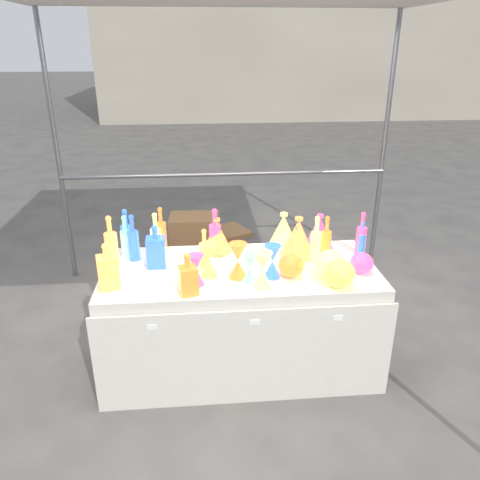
{
  "coord_description": "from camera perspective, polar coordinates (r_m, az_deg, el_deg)",
  "views": [
    {
      "loc": [
        -0.25,
        -2.76,
        2.11
      ],
      "look_at": [
        0.0,
        0.0,
        0.95
      ],
      "focal_mm": 35.0,
      "sensor_mm": 36.0,
      "label": 1
    }
  ],
  "objects": [
    {
      "name": "bottle_4",
      "position": [
        3.25,
        -10.21,
        0.6
      ],
      "size": [
        0.09,
        0.09,
        0.32
      ],
      "primitive_type": null,
      "rotation": [
        0.0,
        0.0,
        -0.2
      ],
      "color": "#156F85",
      "rests_on": "display_table"
    },
    {
      "name": "bottle_0",
      "position": [
        3.23,
        -15.49,
        0.09
      ],
      "size": [
        0.1,
        0.1,
        0.33
      ],
      "primitive_type": null,
      "rotation": [
        0.0,
        0.0,
        -0.13
      ],
      "color": "#CB1345",
      "rests_on": "display_table"
    },
    {
      "name": "background_building",
      "position": [
        17.32,
        10.03,
        25.38
      ],
      "size": [
        14.0,
        6.0,
        6.0
      ],
      "primitive_type": "cube",
      "color": "#BCB29D",
      "rests_on": "ground"
    },
    {
      "name": "bottle_11",
      "position": [
        3.17,
        9.26,
        0.16
      ],
      "size": [
        0.09,
        0.09,
        0.32
      ],
      "primitive_type": null,
      "rotation": [
        0.0,
        0.0,
        0.36
      ],
      "color": "#156F85",
      "rests_on": "display_table"
    },
    {
      "name": "globe_2",
      "position": [
        2.98,
        6.25,
        -3.26
      ],
      "size": [
        0.21,
        0.21,
        0.13
      ],
      "primitive_type": null,
      "rotation": [
        0.0,
        0.0,
        -0.37
      ],
      "color": "orange",
      "rests_on": "display_table"
    },
    {
      "name": "bottle_3",
      "position": [
        3.28,
        -3.07,
        1.17
      ],
      "size": [
        0.09,
        0.09,
        0.32
      ],
      "primitive_type": null,
      "rotation": [
        0.0,
        0.0,
        -0.15
      ],
      "color": "blue",
      "rests_on": "display_table"
    },
    {
      "name": "bottle_1",
      "position": [
        3.32,
        -13.68,
        0.96
      ],
      "size": [
        0.1,
        0.1,
        0.33
      ],
      "primitive_type": null,
      "rotation": [
        0.0,
        0.0,
        -0.27
      ],
      "color": "#19894E",
      "rests_on": "display_table"
    },
    {
      "name": "lampshade_3",
      "position": [
        3.33,
        5.29,
        1.07
      ],
      "size": [
        0.31,
        0.31,
        0.28
      ],
      "primitive_type": null,
      "rotation": [
        0.0,
        0.0,
        -0.4
      ],
      "color": "#156F85",
      "rests_on": "display_table"
    },
    {
      "name": "hourglass_2",
      "position": [
        2.81,
        2.77,
        -3.69
      ],
      "size": [
        0.13,
        0.13,
        0.23
      ],
      "primitive_type": null,
      "rotation": [
        0.0,
        0.0,
        0.16
      ],
      "color": "#156F85",
      "rests_on": "display_table"
    },
    {
      "name": "lampshade_1",
      "position": [
        3.24,
        7.11,
        0.41
      ],
      "size": [
        0.28,
        0.28,
        0.28
      ],
      "primitive_type": null,
      "rotation": [
        0.0,
        0.0,
        -0.21
      ],
      "color": "yellow",
      "rests_on": "display_table"
    },
    {
      "name": "bottle_6",
      "position": [
        3.05,
        -4.36,
        -1.04
      ],
      "size": [
        0.08,
        0.08,
        0.27
      ],
      "primitive_type": null,
      "rotation": [
        0.0,
        0.0,
        0.18
      ],
      "color": "#CB1345",
      "rests_on": "display_table"
    },
    {
      "name": "globe_0",
      "position": [
        2.9,
        12.02,
        -4.19
      ],
      "size": [
        0.24,
        0.24,
        0.15
      ],
      "primitive_type": null,
      "rotation": [
        0.0,
        0.0,
        0.36
      ],
      "color": "#CB1345",
      "rests_on": "display_table"
    },
    {
      "name": "cardboard_box_flat",
      "position": [
        5.58,
        -2.29,
        0.78
      ],
      "size": [
        0.76,
        0.68,
        0.05
      ],
      "primitive_type": "cube",
      "rotation": [
        0.0,
        0.0,
        0.46
      ],
      "color": "#A8784C",
      "rests_on": "ground"
    },
    {
      "name": "bottle_10",
      "position": [
        3.34,
        14.6,
        0.79
      ],
      "size": [
        0.08,
        0.08,
        0.31
      ],
      "primitive_type": null,
      "rotation": [
        0.0,
        0.0,
        0.18
      ],
      "color": "blue",
      "rests_on": "display_table"
    },
    {
      "name": "bottle_5",
      "position": [
        3.26,
        -13.8,
        0.33
      ],
      "size": [
        0.07,
        0.07,
        0.31
      ],
      "primitive_type": null,
      "rotation": [
        0.0,
        0.0,
        0.07
      ],
      "color": "#A72169",
      "rests_on": "display_table"
    },
    {
      "name": "globe_1",
      "position": [
        3.01,
        10.94,
        -2.99
      ],
      "size": [
        0.22,
        0.22,
        0.15
      ],
      "primitive_type": null,
      "rotation": [
        0.0,
        0.0,
        -0.18
      ],
      "color": "#156F85",
      "rests_on": "display_table"
    },
    {
      "name": "bottle_9",
      "position": [
        3.23,
        10.47,
        0.34
      ],
      "size": [
        0.09,
        0.09,
        0.31
      ],
      "primitive_type": null,
      "rotation": [
        0.0,
        0.0,
        -0.33
      ],
      "color": "orange",
      "rests_on": "display_table"
    },
    {
      "name": "lampshade_2",
      "position": [
        3.39,
        9.64,
        1.05
      ],
      "size": [
        0.23,
        0.23,
        0.26
      ],
      "primitive_type": null,
      "rotation": [
        0.0,
        0.0,
        -0.04
      ],
      "color": "blue",
      "rests_on": "display_table"
    },
    {
      "name": "display_table",
      "position": [
        3.27,
        0.01,
        -9.42
      ],
      "size": [
        1.84,
        0.83,
        0.75
      ],
      "color": "silver",
      "rests_on": "ground"
    },
    {
      "name": "bottle_7",
      "position": [
        3.23,
        -12.92,
        0.3
      ],
      "size": [
        0.1,
        0.1,
        0.33
      ],
      "primitive_type": null,
      "rotation": [
        0.0,
        0.0,
        0.43
      ],
      "color": "#19894E",
      "rests_on": "display_table"
    },
    {
      "name": "hourglass_1",
      "position": [
        2.86,
        -5.37,
        -3.64
      ],
      "size": [
        0.12,
        0.12,
        0.2
      ],
      "primitive_type": null,
      "rotation": [
        0.0,
        0.0,
        -0.31
      ],
      "color": "blue",
      "rests_on": "display_table"
    },
    {
      "name": "hourglass_0",
      "position": [
        2.92,
        -0.25,
        -2.53
      ],
      "size": [
        0.13,
        0.13,
        0.23
      ],
      "primitive_type": null,
      "rotation": [
        0.0,
        0.0,
        -0.13
      ],
      "color": "orange",
      "rests_on": "display_table"
    },
    {
      "name": "hourglass_3",
      "position": [
        2.88,
        1.17,
        -3.42
      ],
      "size": [
        0.1,
        0.1,
        0.19
      ],
      "primitive_type": null,
      "rotation": [
        0.0,
        0.0,
        0.12
      ],
      "color": "#A72169",
      "rests_on": "display_table"
    },
    {
      "name": "hourglass_4",
      "position": [
        2.95,
        -3.85,
        -2.45
      ],
      "size": [
        0.13,
        0.13,
        0.22
      ],
      "primitive_type": null,
      "rotation": [
        0.0,
        0.0,
        -0.17
      ],
      "color": "#CB1345",
      "rests_on": "display_table"
    },
    {
      "name": "decanter_2",
      "position": [
        3.11,
        -10.24,
        -0.71
      ],
      "size": [
        0.12,
        0.12,
        0.29
      ],
      "primitive_type": null,
      "rotation": [
        0.0,
        0.0,
        0.02
      ],
      "color": "#19894E",
      "rests_on": "display_table"
    },
    {
      "name": "hourglass_5",
      "position": [
        2.94,
        3.98,
        -2.61
      ],
      "size": [
        0.12,
        0.12,
        0.22
      ],
      "primitive_type": null,
      "rotation": [
        0.0,
        0.0,
        -0.08
      ],
      "color": "#19894E",
      "rests_on": "display_table"
    },
    {
      "name": "decanter_1",
      "position": [
        2.75,
        -6.38,
        -4.1
      ],
      "size": [
        0.13,
        0.13,
        0.26
      ],
      "primitive_type": null,
      "rotation": [
        0.0,
        0.0,
        0.24
      ],
      "color": "orange",
      "rests_on": "display_table"
    },
    {
      "name": "decanter_0",
      "position": [
        2.9,
        -15.85,
        -3.01
      ],
      "size": [
        0.15,
        0.15,
        0.29
      ],
      "primitive_type": null,
      "rotation": [
        0.0,
        0.0,
        0.24
      ],
      "color": "#CB1345",
      "rests_on": "display_table"
    },
    {
      "name": "cardboard_box_closed",
      "position": [
        5.18,
        -5.54,
        0.89
      ],
      "size": [
        0.55,
        0.41,
        0.39
      ],
      "primitive_type": "cube",
      "rotation": [
        0.0,
        0.0,
        -0.04
      ],
      "color": "#A8784C",
      "rests_on": "ground"
    },
    {
      "name": "globe_3",
      "position": [
        3.11,
        14.6,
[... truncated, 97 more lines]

